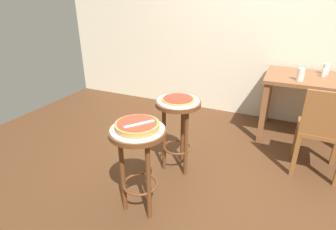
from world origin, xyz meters
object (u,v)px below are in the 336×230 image
Objects in this scene: cup_far_edge at (326,69)px; pizza_server_knife at (139,124)px; condiment_shaker at (324,73)px; cup_near_edge at (301,75)px; stool_foreground at (139,151)px; serving_plate_foreground at (137,129)px; dining_table at (317,87)px; pizza_middle at (178,99)px; wooden_chair at (323,130)px; pizza_foreground at (137,125)px; stool_middle at (178,120)px; serving_plate_middle at (178,101)px.

pizza_server_knife is (-1.24, -2.00, -0.04)m from cup_far_edge.
cup_far_edge is 0.12m from condiment_shaker.
stool_foreground is at bearing -122.42° from cup_near_edge.
dining_table is (1.21, 1.81, -0.07)m from serving_plate_foreground.
cup_near_edge is (1.01, 1.60, 0.10)m from serving_plate_foreground.
wooden_chair is at bearing 20.49° from pizza_middle.
pizza_foreground is 1.06× the size of pizza_middle.
stool_middle is at bearing 85.48° from pizza_foreground.
pizza_foreground is (0.00, 0.00, 0.21)m from stool_foreground.
pizza_middle is (0.05, 0.62, -0.01)m from pizza_foreground.
pizza_foreground is at bearing -94.52° from stool_middle.
stool_foreground is 2.26m from condiment_shaker.
pizza_middle is 0.64m from pizza_server_knife.
cup_far_edge reaches higher than stool_middle.
pizza_foreground is at bearing -123.71° from condiment_shaker.
serving_plate_foreground is at bearing -122.42° from cup_near_edge.
condiment_shaker is at bearing 90.99° from wooden_chair.
dining_table is 8.31× the size of cup_near_edge.
serving_plate_middle is 1.73m from condiment_shaker.
serving_plate_middle reaches higher than stool_foreground.
cup_far_edge is (1.22, 1.36, 0.28)m from stool_middle.
stool_middle is (0.05, 0.62, -0.21)m from pizza_foreground.
wooden_chair is (-0.01, -0.91, -0.34)m from cup_far_edge.
dining_table reaches higher than serving_plate_foreground.
serving_plate_foreground is 1.67m from wooden_chair.
dining_table is 0.75m from wooden_chair.
dining_table reaches higher than stool_foreground.
pizza_middle is at bearing -134.30° from dining_table.
pizza_middle is 2.45× the size of cup_far_edge.
cup_far_edge is 0.14× the size of wooden_chair.
cup_near_edge is at bearing 57.58° from stool_foreground.
cup_far_edge is (1.27, 1.98, 0.28)m from stool_foreground.
dining_table reaches higher than serving_plate_middle.
serving_plate_middle is 1.83m from cup_far_edge.
pizza_server_knife is (-0.02, -0.64, 0.06)m from serving_plate_middle.
cup_near_edge reaches higher than dining_table.
pizza_middle is (0.05, 0.62, 0.02)m from serving_plate_foreground.
pizza_foreground is at bearing 90.00° from stool_foreground.
stool_foreground is 2.17m from dining_table.
serving_plate_middle is 0.35× the size of dining_table.
stool_middle is at bearing -131.87° from cup_far_edge.
pizza_foreground is 2.41× the size of cup_near_edge.
pizza_foreground is 0.29× the size of dining_table.
stool_foreground is 8.39× the size of condiment_shaker.
pizza_middle is at bearing -159.51° from wooden_chair.
stool_middle is 5.79× the size of cup_far_edge.
cup_near_edge is at bearing -123.51° from cup_far_edge.
serving_plate_foreground is 1.22× the size of pizza_foreground.
serving_plate_foreground is at bearing -123.71° from dining_table.
serving_plate_foreground is at bearing -94.52° from stool_middle.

